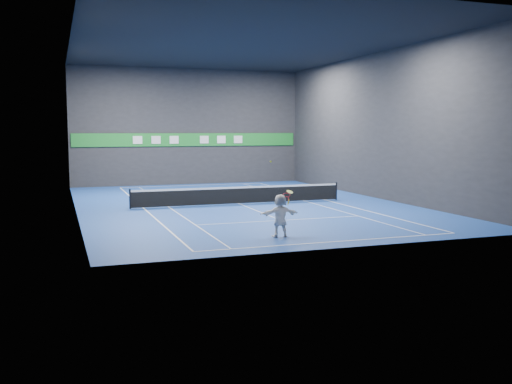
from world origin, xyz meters
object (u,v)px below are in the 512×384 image
object	(u,v)px
player	(280,216)
tennis_net	(240,195)
tennis_ball	(271,162)
tennis_racket	(287,196)

from	to	relation	value
player	tennis_net	world-z (taller)	player
tennis_ball	tennis_net	world-z (taller)	tennis_ball
tennis_ball	tennis_racket	size ratio (longest dim) A/B	0.12
player	tennis_ball	bearing A→B (deg)	-14.41
tennis_racket	player	bearing A→B (deg)	-171.45
player	tennis_ball	world-z (taller)	tennis_ball
player	tennis_net	bearing A→B (deg)	-96.50
tennis_ball	tennis_net	bearing A→B (deg)	79.11
player	tennis_racket	xyz separation A→B (m)	(0.32, 0.05, 0.78)
tennis_ball	tennis_net	size ratio (longest dim) A/B	0.01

